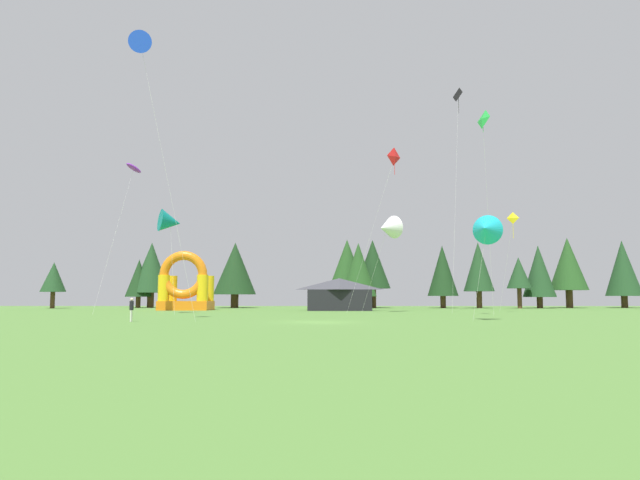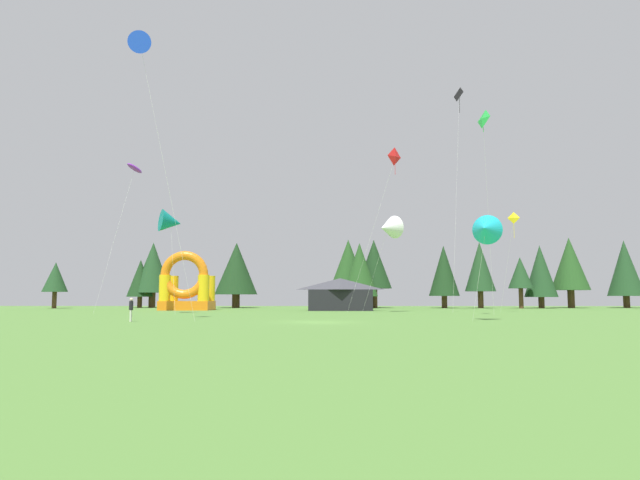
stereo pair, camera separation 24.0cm
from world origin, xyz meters
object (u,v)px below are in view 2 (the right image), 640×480
kite_blue_delta (140,45)px  kite_green_diamond (482,120)px  kite_black_diamond (460,97)px  inflatable_yellow_castle (186,289)px  kite_teal_delta (171,222)px  kite_white_delta (388,228)px  person_far_side (131,307)px  kite_yellow_diamond (513,219)px  kite_purple_parafoil (135,168)px  kite_cyan_delta (486,229)px  kite_red_diamond (395,158)px  festival_tent (340,294)px

kite_blue_delta → kite_green_diamond: bearing=21.4°
kite_black_diamond → inflatable_yellow_castle: bearing=171.5°
kite_green_diamond → kite_teal_delta: size_ratio=1.70×
kite_white_delta → person_far_side: 29.17m
kite_yellow_diamond → kite_black_diamond: size_ratio=0.39×
kite_white_delta → kite_blue_delta: size_ratio=0.51×
kite_yellow_diamond → inflatable_yellow_castle: kite_yellow_diamond is taller
kite_blue_delta → kite_purple_parafoil: bearing=109.6°
kite_black_diamond → kite_white_delta: bearing=-149.5°
kite_cyan_delta → kite_teal_delta: 30.81m
kite_black_diamond → kite_teal_delta: size_ratio=2.50×
kite_cyan_delta → person_far_side: kite_cyan_delta is taller
kite_green_diamond → kite_purple_parafoil: bearing=160.8°
kite_purple_parafoil → kite_blue_delta: size_ratio=0.80×
inflatable_yellow_castle → kite_yellow_diamond: bearing=-17.0°
kite_red_diamond → festival_tent: bearing=120.3°
kite_yellow_diamond → kite_blue_delta: kite_blue_delta is taller
kite_cyan_delta → kite_yellow_diamond: size_ratio=0.73×
kite_black_diamond → person_far_side: 44.76m
kite_black_diamond → kite_blue_delta: size_ratio=1.29×
kite_purple_parafoil → kite_white_delta: (26.53, -0.33, -6.36)m
kite_blue_delta → inflatable_yellow_castle: bearing=98.0°
kite_cyan_delta → kite_blue_delta: kite_blue_delta is taller
kite_green_diamond → kite_red_diamond: bearing=121.3°
kite_green_diamond → festival_tent: size_ratio=2.34×
kite_purple_parafoil → kite_yellow_diamond: kite_purple_parafoil is taller
kite_purple_parafoil → kite_blue_delta: kite_blue_delta is taller
kite_blue_delta → person_far_side: bearing=112.5°
kite_purple_parafoil → kite_black_diamond: bearing=7.9°
kite_green_diamond → inflatable_yellow_castle: 39.40m
kite_black_diamond → inflatable_yellow_castle: (-32.13, 4.79, -21.83)m
kite_yellow_diamond → inflatable_yellow_castle: (-35.77, 10.94, -6.88)m
kite_yellow_diamond → person_far_side: bearing=-148.1°
kite_red_diamond → festival_tent: size_ratio=2.25×
person_far_side → festival_tent: festival_tent is taller
kite_purple_parafoil → festival_tent: size_ratio=2.14×
kite_green_diamond → kite_teal_delta: (-28.30, 7.72, -7.56)m
kite_blue_delta → festival_tent: 36.78m
kite_purple_parafoil → kite_blue_delta: (7.71, -21.68, 3.58)m
kite_cyan_delta → kite_yellow_diamond: (8.03, 19.03, 3.20)m
inflatable_yellow_castle → festival_tent: (18.43, -1.80, -0.63)m
kite_cyan_delta → person_far_side: (-23.64, -0.70, -5.26)m
kite_red_diamond → kite_blue_delta: kite_blue_delta is taller
kite_teal_delta → kite_yellow_diamond: bearing=4.5°
kite_green_diamond → kite_white_delta: bearing=121.3°
festival_tent → person_far_side: bearing=-116.4°
kite_purple_parafoil → kite_red_diamond: bearing=-3.2°
kite_red_diamond → kite_cyan_delta: size_ratio=2.27×
kite_red_diamond → kite_green_diamond: 11.85m
kite_green_diamond → kite_white_delta: 15.29m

